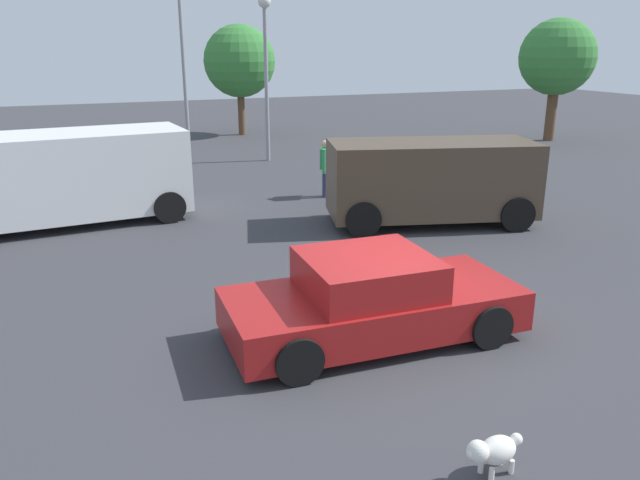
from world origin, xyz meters
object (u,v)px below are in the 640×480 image
(pedestrian, at_px, (325,164))
(light_post_far, at_px, (182,35))
(suv_dark, at_px, (431,179))
(light_post_near, at_px, (266,49))
(van_white, at_px, (67,175))
(dog, at_px, (493,451))
(sedan_foreground, at_px, (371,300))

(pedestrian, distance_m, light_post_far, 9.46)
(suv_dark, distance_m, light_post_near, 9.79)
(suv_dark, bearing_deg, van_white, -6.59)
(pedestrian, bearing_deg, dog, 104.97)
(dog, xyz_separation_m, van_white, (-3.59, 11.26, 0.88))
(suv_dark, height_order, light_post_far, light_post_far)
(van_white, relative_size, light_post_far, 0.85)
(van_white, distance_m, suv_dark, 8.50)
(sedan_foreground, relative_size, suv_dark, 0.85)
(van_white, bearing_deg, light_post_far, -121.44)
(suv_dark, bearing_deg, light_post_far, -58.43)
(suv_dark, xyz_separation_m, light_post_far, (-3.38, 11.94, 3.31))
(sedan_foreground, xyz_separation_m, suv_dark, (4.01, 4.86, 0.48))
(sedan_foreground, height_order, light_post_far, light_post_far)
(sedan_foreground, height_order, pedestrian, pedestrian)
(dog, bearing_deg, suv_dark, -123.90)
(sedan_foreground, height_order, van_white, van_white)
(light_post_near, height_order, light_post_far, light_post_far)
(van_white, bearing_deg, pedestrian, 177.17)
(sedan_foreground, bearing_deg, pedestrian, 73.82)
(van_white, relative_size, pedestrian, 3.49)
(light_post_near, bearing_deg, dog, -100.66)
(dog, relative_size, light_post_near, 0.12)
(suv_dark, distance_m, pedestrian, 3.62)
(sedan_foreground, relative_size, dog, 6.17)
(suv_dark, bearing_deg, sedan_foreground, 66.20)
(dog, distance_m, light_post_near, 18.01)
(dog, bearing_deg, pedestrian, -110.66)
(van_white, bearing_deg, dog, 103.48)
(van_white, xyz_separation_m, light_post_near, (6.86, 6.08, 2.75))
(pedestrian, bearing_deg, van_white, 31.13)
(van_white, xyz_separation_m, suv_dark, (7.86, -3.23, -0.10))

